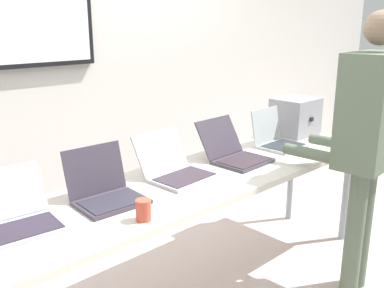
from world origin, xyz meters
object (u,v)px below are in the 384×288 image
(laptop_station_0, at_px, (16,215))
(person, at_px, (368,131))
(coffee_mug, at_px, (143,210))
(laptop_station_4, at_px, (276,138))
(laptop_station_1, at_px, (105,190))
(laptop_station_2, at_px, (175,168))
(workbench, at_px, (207,182))
(equipment_box, at_px, (295,116))
(laptop_station_3, at_px, (234,152))

(laptop_station_0, relative_size, person, 0.22)
(coffee_mug, bearing_deg, laptop_station_4, 12.44)
(laptop_station_1, bearing_deg, laptop_station_4, 0.35)
(laptop_station_1, height_order, laptop_station_2, laptop_station_1)
(workbench, relative_size, person, 1.59)
(workbench, height_order, person, person)
(equipment_box, bearing_deg, laptop_station_1, -176.25)
(laptop_station_1, bearing_deg, coffee_mug, -89.09)
(laptop_station_3, xyz_separation_m, coffee_mug, (-0.96, -0.30, -0.01))
(workbench, relative_size, laptop_station_0, 7.16)
(laptop_station_1, distance_m, laptop_station_4, 1.43)
(laptop_station_1, height_order, laptop_station_3, laptop_station_1)
(workbench, relative_size, coffee_mug, 28.04)
(laptop_station_1, bearing_deg, laptop_station_2, 2.85)
(laptop_station_3, xyz_separation_m, laptop_station_4, (0.47, 0.01, 0.00))
(laptop_station_0, height_order, person, person)
(equipment_box, xyz_separation_m, laptop_station_3, (-0.86, -0.12, -0.09))
(laptop_station_0, height_order, laptop_station_4, laptop_station_4)
(person, bearing_deg, workbench, 138.60)
(equipment_box, height_order, laptop_station_0, equipment_box)
(coffee_mug, bearing_deg, laptop_station_2, 34.81)
(laptop_station_1, xyz_separation_m, laptop_station_4, (1.43, 0.01, 0.00))
(laptop_station_3, bearing_deg, laptop_station_4, 1.33)
(laptop_station_1, xyz_separation_m, laptop_station_3, (0.96, -0.00, -0.00))
(coffee_mug, bearing_deg, person, -15.24)
(person, bearing_deg, laptop_station_2, 141.83)
(equipment_box, bearing_deg, laptop_station_4, -164.32)
(laptop_station_2, relative_size, person, 0.23)
(equipment_box, xyz_separation_m, laptop_station_2, (-1.34, -0.10, -0.09))
(equipment_box, bearing_deg, coffee_mug, -166.85)
(workbench, height_order, laptop_station_2, laptop_station_2)
(workbench, xyz_separation_m, laptop_station_2, (-0.19, 0.08, 0.11))
(laptop_station_3, bearing_deg, person, -58.82)
(equipment_box, distance_m, laptop_station_1, 1.83)
(person, bearing_deg, equipment_box, 60.43)
(laptop_station_0, xyz_separation_m, person, (1.80, -0.70, 0.20))
(laptop_station_0, relative_size, laptop_station_4, 1.21)
(laptop_station_0, bearing_deg, laptop_station_2, 0.06)
(laptop_station_0, relative_size, coffee_mug, 3.92)
(laptop_station_1, height_order, coffee_mug, laptop_station_1)
(equipment_box, xyz_separation_m, coffee_mug, (-1.81, -0.42, -0.09))
(laptop_station_2, height_order, laptop_station_4, laptop_station_4)
(laptop_station_0, bearing_deg, laptop_station_1, -3.00)
(laptop_station_0, height_order, laptop_station_3, laptop_station_3)
(laptop_station_3, height_order, coffee_mug, laptop_station_3)
(laptop_station_1, xyz_separation_m, coffee_mug, (0.00, -0.30, -0.01))
(laptop_station_0, xyz_separation_m, laptop_station_3, (1.40, -0.02, 0.00))
(workbench, relative_size, laptop_station_1, 8.17)
(workbench, bearing_deg, laptop_station_1, 175.27)
(workbench, xyz_separation_m, laptop_station_4, (0.76, 0.06, 0.12))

